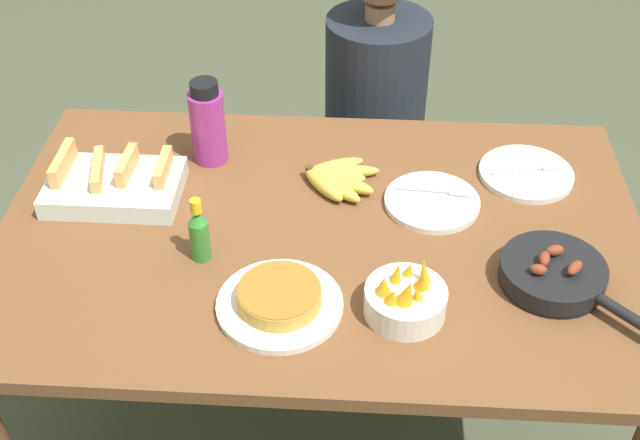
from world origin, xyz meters
TOP-DOWN VIEW (x-y plane):
  - ground_plane at (0.00, 0.00)m, footprint 14.00×14.00m
  - dining_table at (0.00, 0.00)m, footprint 1.52×0.98m
  - banana_bunch at (0.03, 0.18)m, footprint 0.20×0.20m
  - melon_tray at (-0.51, 0.10)m, footprint 0.32×0.21m
  - skillet at (0.51, -0.15)m, footprint 0.29×0.29m
  - frittata_plate_center at (-0.07, -0.26)m, footprint 0.27×0.27m
  - empty_plate_near_front at (0.51, 0.24)m, footprint 0.24×0.24m
  - empty_plate_far_left at (0.27, 0.11)m, footprint 0.23×0.23m
  - fruit_bowl_mango at (0.19, -0.25)m, footprint 0.17×0.17m
  - water_bottle at (-0.30, 0.27)m, footprint 0.09×0.09m
  - hot_sauce_bottle at (-0.26, -0.11)m, footprint 0.04×0.04m
  - person_figure at (0.13, 0.74)m, footprint 0.35×0.35m

SIDE VIEW (x-z plane):
  - ground_plane at x=0.00m, z-range 0.00..0.00m
  - person_figure at x=0.13m, z-range -0.10..1.10m
  - dining_table at x=0.00m, z-range 0.29..1.06m
  - empty_plate_near_front at x=0.51m, z-range 0.77..0.80m
  - empty_plate_far_left at x=0.27m, z-range 0.77..0.80m
  - banana_bunch at x=0.03m, z-range 0.78..0.82m
  - frittata_plate_center at x=-0.07m, z-range 0.77..0.83m
  - skillet at x=0.51m, z-range 0.76..0.85m
  - melon_tray at x=-0.51m, z-range 0.76..0.86m
  - fruit_bowl_mango at x=0.19m, z-range 0.76..0.88m
  - hot_sauce_bottle at x=-0.26m, z-range 0.77..0.93m
  - water_bottle at x=-0.30m, z-range 0.77..1.00m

